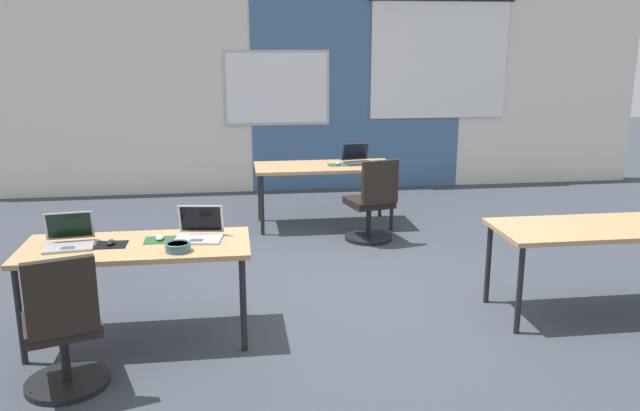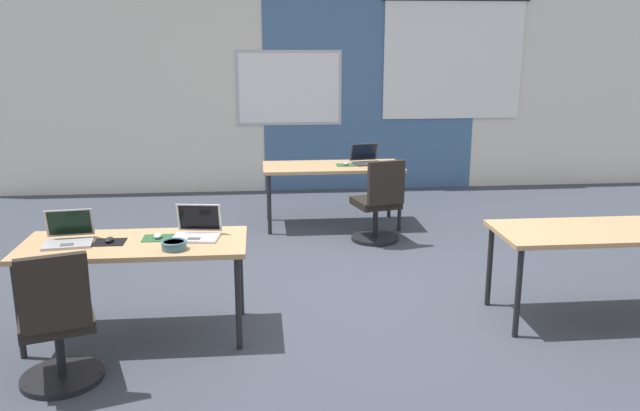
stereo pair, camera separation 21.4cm
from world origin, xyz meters
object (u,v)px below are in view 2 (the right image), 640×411
laptop_near_left_inner (197,231)px  chair_far_right (378,208)px  desk_near_left (135,250)px  laptop_near_left_end (69,236)px  snack_bowl (174,245)px  laptop_far_right (367,159)px  desk_near_right (599,237)px  mouse_far_right (346,163)px  desk_far_center (332,170)px  chair_near_left_end (58,330)px  mouse_near_left_end (109,240)px  mouse_near_left_inner (158,236)px

laptop_near_left_inner → chair_far_right: 2.69m
desk_near_left → laptop_near_left_end: laptop_near_left_end is taller
snack_bowl → laptop_far_right: bearing=58.9°
desk_near_right → laptop_near_left_end: (-3.96, 0.03, 0.11)m
desk_near_right → mouse_far_right: size_ratio=15.39×
desk_near_left → laptop_near_left_inner: size_ratio=4.37×
laptop_near_left_end → mouse_far_right: 3.64m
desk_far_center → laptop_near_left_end: (-2.21, -2.77, 0.11)m
mouse_far_right → chair_near_left_end: bearing=-123.0°
desk_near_left → laptop_near_left_end: 0.47m
mouse_near_left_end → chair_far_right: bearing=41.8°
laptop_far_right → mouse_far_right: 0.27m
laptop_near_left_inner → snack_bowl: (-0.13, -0.28, -0.01)m
chair_far_right → mouse_near_left_inner: bearing=31.2°
laptop_far_right → mouse_near_left_inner: bearing=-134.9°
laptop_near_left_end → mouse_near_left_inner: 0.62m
desk_far_center → snack_bowl: size_ratio=9.01×
mouse_near_left_end → laptop_far_right: laptop_far_right is taller
desk_far_center → mouse_near_left_inner: mouse_near_left_inner is taller
desk_far_center → mouse_near_left_inner: (-1.59, -2.72, 0.08)m
desk_near_right → chair_near_left_end: (-3.86, -0.71, -0.28)m
chair_near_left_end → chair_far_right: (2.53, 2.81, 0.00)m
laptop_near_left_end → laptop_near_left_inner: laptop_near_left_inner is taller
desk_near_right → laptop_near_left_end: laptop_near_left_end is taller
desk_near_right → mouse_near_left_end: mouse_near_left_end is taller
chair_far_right → desk_near_right: bearing=108.3°
mouse_near_left_end → chair_near_left_end: size_ratio=0.11×
laptop_far_right → chair_far_right: size_ratio=0.41×
mouse_near_left_end → laptop_far_right: size_ratio=0.28×
laptop_near_left_end → chair_near_left_end: laptop_near_left_end is taller
mouse_near_left_inner → snack_bowl: 0.32m
desk_far_center → chair_far_right: (0.42, -0.69, -0.28)m
mouse_near_left_end → chair_near_left_end: chair_near_left_end is taller
mouse_near_left_inner → mouse_far_right: bearing=57.2°
desk_near_right → snack_bowl: 3.20m
laptop_near_left_end → laptop_far_right: bearing=40.2°
desk_near_right → mouse_near_left_end: (-3.67, 0.01, 0.08)m
mouse_far_right → mouse_near_left_end: bearing=-126.8°
desk_far_center → laptop_near_left_inner: size_ratio=4.37×
desk_near_left → laptop_near_left_end: size_ratio=4.38×
chair_near_left_end → snack_bowl: chair_near_left_end is taller
desk_far_center → laptop_far_right: 0.43m
snack_bowl → mouse_far_right: bearing=61.8°
desk_far_center → mouse_far_right: mouse_far_right is taller
laptop_far_right → laptop_near_left_end: bearing=-141.9°
laptop_near_left_end → mouse_near_left_inner: bearing=-2.3°
desk_far_center → snack_bowl: (-1.44, -3.00, 0.10)m
laptop_near_left_end → chair_far_right: bearing=31.1°
laptop_far_right → mouse_far_right: (-0.26, -0.09, -0.03)m
laptop_near_left_inner → desk_near_right: bearing=6.6°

